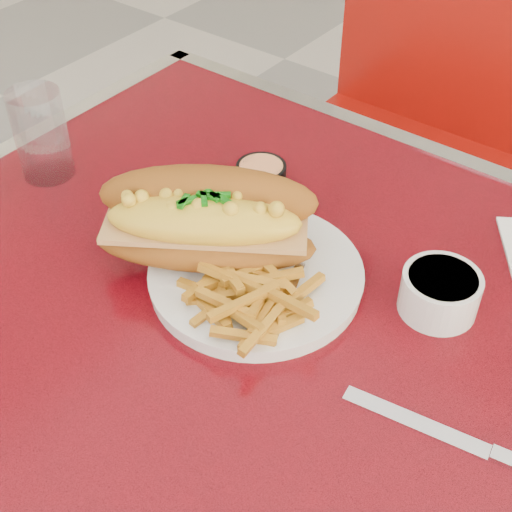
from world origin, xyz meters
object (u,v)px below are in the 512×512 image
Objects in this scene: dinner_plate at (256,276)px; water_tumbler at (41,134)px; knife at (479,448)px; sauce_cup_left at (261,175)px; diner_table at (340,442)px; mac_hoagie at (206,220)px; gravy_ramekin at (440,292)px; fork at (290,291)px.

water_tumbler is at bearing 179.94° from dinner_plate.
water_tumbler is at bearing 166.82° from knife.
sauce_cup_left is (-0.11, 0.15, 0.01)m from dinner_plate.
water_tumbler is (-0.50, 0.02, 0.22)m from diner_table.
dinner_plate is 0.90× the size of mac_hoagie.
dinner_plate is 2.66× the size of gravy_ramekin.
diner_table is at bearing -109.52° from gravy_ramekin.
mac_hoagie is at bearing -159.08° from gravy_ramekin.
water_tumbler reaches higher than diner_table.
water_tumbler is at bearing -148.78° from sauce_cup_left.
knife is at bearing -4.70° from water_tumbler.
mac_hoagie is 0.37m from knife.
diner_table is 0.23m from dinner_plate.
fork reaches higher than diner_table.
knife is (0.30, -0.05, -0.01)m from dinner_plate.
mac_hoagie reaches higher than diner_table.
diner_table is 0.55m from water_tumbler.
fork is (-0.09, 0.02, 0.18)m from diner_table.
water_tumbler reaches higher than knife.
fork is at bearing 167.73° from diner_table.
sauce_cup_left is (-0.25, 0.18, 0.18)m from diner_table.
gravy_ramekin is (0.18, 0.09, 0.02)m from dinner_plate.
gravy_ramekin is (0.04, 0.11, 0.19)m from diner_table.
gravy_ramekin is 0.18m from knife.
fork is 0.16m from gravy_ramekin.
water_tumbler reaches higher than dinner_plate.
diner_table is at bearing -122.75° from fork.
water_tumbler reaches higher than sauce_cup_left.
mac_hoagie is at bearing 175.57° from diner_table.
mac_hoagie reaches higher than water_tumbler.
sauce_cup_left is at bearing 145.01° from diner_table.
water_tumbler reaches higher than fork.
water_tumbler is (-0.25, -0.15, 0.04)m from sauce_cup_left.
dinner_plate reaches higher than diner_table.
dinner_plate reaches higher than knife.
dinner_plate is at bearing -0.06° from water_tumbler.
dinner_plate is at bearing -54.81° from sauce_cup_left.
gravy_ramekin is at bearing -11.82° from mac_hoagie.
mac_hoagie is 1.23× the size of knife.
mac_hoagie reaches higher than gravy_ramekin.
water_tumbler is (-0.41, 0.00, 0.04)m from fork.
gravy_ramekin is (0.25, 0.10, -0.04)m from mac_hoagie.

